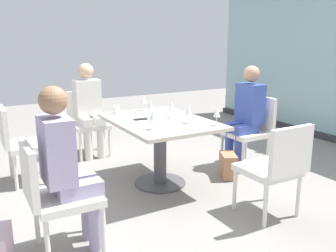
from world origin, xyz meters
TOP-DOWN VIEW (x-y plane):
  - ground_plane at (0.00, 0.00)m, footprint 12.00×12.00m
  - dining_table_main at (0.00, 0.00)m, footprint 1.31×0.94m
  - chair_side_end at (-1.47, -0.35)m, footprint 0.50×0.46m
  - chair_front_right at (0.79, -1.31)m, footprint 0.46×0.50m
  - chair_near_window at (0.00, 1.31)m, footprint 0.46×0.51m
  - chair_front_left at (-0.79, -1.31)m, footprint 0.46×0.50m
  - chair_far_right at (1.18, 0.52)m, footprint 0.50×0.46m
  - person_side_end at (-1.36, -0.35)m, footprint 0.39×0.34m
  - person_front_right at (0.79, -1.20)m, footprint 0.34×0.39m
  - person_near_window at (-0.00, 1.20)m, footprint 0.34×0.39m
  - wine_glass_0 at (0.51, 0.37)m, footprint 0.07×0.07m
  - wine_glass_1 at (0.34, -0.26)m, footprint 0.07×0.07m
  - wine_glass_2 at (-0.57, 0.08)m, footprint 0.07×0.07m
  - wine_glass_3 at (-0.15, -0.03)m, footprint 0.07×0.07m
  - wine_glass_4 at (-0.03, 0.16)m, footprint 0.07×0.07m
  - wine_glass_5 at (0.29, 0.18)m, footprint 0.07×0.07m
  - coffee_cup at (-0.53, -0.29)m, footprint 0.08×0.08m
  - cell_phone_on_table at (-0.11, -0.17)m, footprint 0.09×0.15m
  - handbag_0 at (-1.27, -0.74)m, footprint 0.34×0.27m
  - handbag_2 at (0.21, 0.79)m, footprint 0.34×0.28m

SIDE VIEW (x-z plane):
  - ground_plane at x=0.00m, z-range 0.00..0.00m
  - handbag_0 at x=-1.27m, z-range 0.00..0.28m
  - handbag_2 at x=0.21m, z-range 0.00..0.28m
  - chair_side_end at x=-1.47m, z-range 0.06..0.93m
  - chair_front_right at x=0.79m, z-range 0.06..0.93m
  - chair_near_window at x=0.00m, z-range 0.06..0.93m
  - chair_front_left at x=-0.79m, z-range 0.06..0.93m
  - chair_far_right at x=1.18m, z-range 0.06..0.93m
  - dining_table_main at x=0.00m, z-range 0.19..0.92m
  - person_side_end at x=-1.36m, z-range 0.07..1.33m
  - person_front_right at x=0.79m, z-range 0.07..1.33m
  - person_near_window at x=0.00m, z-range 0.07..1.33m
  - cell_phone_on_table at x=-0.11m, z-range 0.73..0.74m
  - coffee_cup at x=-0.53m, z-range 0.73..0.82m
  - wine_glass_0 at x=0.51m, z-range 0.77..0.95m
  - wine_glass_1 at x=0.34m, z-range 0.77..0.95m
  - wine_glass_2 at x=-0.57m, z-range 0.77..0.95m
  - wine_glass_3 at x=-0.15m, z-range 0.77..0.95m
  - wine_glass_4 at x=-0.03m, z-range 0.77..0.95m
  - wine_glass_5 at x=0.29m, z-range 0.77..0.95m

